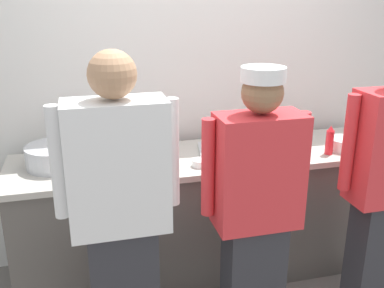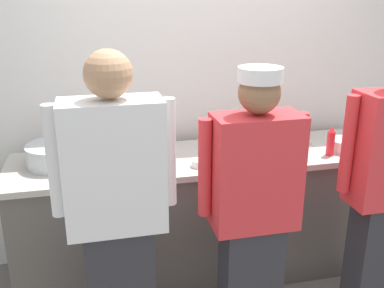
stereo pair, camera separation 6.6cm
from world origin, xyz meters
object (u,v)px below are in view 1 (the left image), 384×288
(plate_stack_front, at_px, (343,144))
(sheet_tray, at_px, (234,150))
(mixing_bowl_steel, at_px, (56,156))
(chefs_knife, at_px, (289,144))
(chef_near_left, at_px, (120,213))
(squeeze_bottle_secondary, at_px, (330,141))
(ramekin_red_sauce, at_px, (294,144))
(plate_stack_rear, at_px, (115,155))
(chef_center, at_px, (256,208))
(ramekin_orange_sauce, at_px, (200,163))
(ramekin_green_sauce, at_px, (296,135))
(squeeze_bottle_primary, at_px, (275,130))
(deli_cup, at_px, (145,146))
(ramekin_yellow_sauce, at_px, (162,156))

(plate_stack_front, relative_size, sheet_tray, 0.44)
(mixing_bowl_steel, distance_m, chefs_knife, 1.64)
(chef_near_left, xyz_separation_m, sheet_tray, (0.86, 0.72, 0.01))
(squeeze_bottle_secondary, distance_m, ramekin_red_sauce, 0.26)
(ramekin_red_sauce, xyz_separation_m, chefs_knife, (0.00, 0.07, -0.02))
(plate_stack_front, bearing_deg, chefs_knife, 148.59)
(squeeze_bottle_secondary, distance_m, chefs_knife, 0.32)
(plate_stack_rear, xyz_separation_m, sheet_tray, (0.82, -0.07, -0.02))
(chef_near_left, height_order, chef_center, chef_near_left)
(ramekin_orange_sauce, bearing_deg, ramekin_green_sauce, 23.03)
(chef_center, bearing_deg, ramekin_red_sauce, 51.45)
(mixing_bowl_steel, relative_size, ramekin_green_sauce, 3.88)
(plate_stack_front, xyz_separation_m, ramekin_red_sauce, (-0.32, 0.13, -0.02))
(chef_center, height_order, sheet_tray, chef_center)
(squeeze_bottle_primary, xyz_separation_m, ramekin_green_sauce, (0.19, 0.01, -0.06))
(plate_stack_front, xyz_separation_m, mixing_bowl_steel, (-1.95, 0.19, 0.03))
(ramekin_green_sauce, bearing_deg, mixing_bowl_steel, -175.82)
(plate_stack_front, relative_size, ramekin_green_sauce, 2.16)
(ramekin_orange_sauce, bearing_deg, chef_center, -73.83)
(ramekin_orange_sauce, bearing_deg, chefs_knife, 18.30)
(plate_stack_rear, xyz_separation_m, deli_cup, (0.22, 0.10, 0.01))
(plate_stack_rear, xyz_separation_m, squeeze_bottle_secondary, (1.44, -0.27, 0.07))
(squeeze_bottle_primary, bearing_deg, ramekin_green_sauce, 4.26)
(squeeze_bottle_secondary, bearing_deg, deli_cup, 163.02)
(chef_near_left, height_order, sheet_tray, chef_near_left)
(ramekin_orange_sauce, bearing_deg, ramekin_red_sauce, 13.44)
(deli_cup, bearing_deg, plate_stack_front, -13.04)
(mixing_bowl_steel, bearing_deg, ramekin_yellow_sauce, -4.57)
(ramekin_red_sauce, bearing_deg, squeeze_bottle_secondary, -46.56)
(plate_stack_front, height_order, chefs_knife, plate_stack_front)
(ramekin_red_sauce, bearing_deg, sheet_tray, 177.52)
(ramekin_yellow_sauce, distance_m, ramekin_green_sauce, 1.09)
(ramekin_yellow_sauce, height_order, ramekin_red_sauce, ramekin_red_sauce)
(ramekin_yellow_sauce, bearing_deg, ramekin_orange_sauce, -40.72)
(squeeze_bottle_secondary, bearing_deg, plate_stack_front, 20.57)
(plate_stack_front, distance_m, ramekin_yellow_sauce, 1.28)
(chef_near_left, relative_size, chef_center, 1.06)
(sheet_tray, bearing_deg, squeeze_bottle_secondary, -18.03)
(chefs_knife, bearing_deg, mixing_bowl_steel, -179.66)
(ramekin_yellow_sauce, xyz_separation_m, deli_cup, (-0.09, 0.18, 0.01))
(sheet_tray, xyz_separation_m, ramekin_red_sauce, (0.45, -0.02, 0.01))
(sheet_tray, height_order, chefs_knife, sheet_tray)
(squeeze_bottle_secondary, relative_size, chefs_knife, 0.74)
(squeeze_bottle_primary, height_order, chefs_knife, squeeze_bottle_primary)
(deli_cup, bearing_deg, chefs_knife, -6.59)
(plate_stack_front, xyz_separation_m, sheet_tray, (-0.77, 0.15, -0.03))
(sheet_tray, bearing_deg, deli_cup, 164.13)
(plate_stack_front, bearing_deg, squeeze_bottle_primary, 142.72)
(mixing_bowl_steel, bearing_deg, squeeze_bottle_secondary, -7.60)
(chef_center, bearing_deg, chefs_knife, 53.90)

